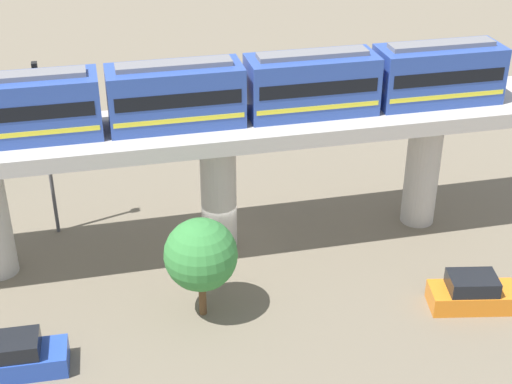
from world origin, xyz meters
The scene contains 7 objects.
ground_plane centered at (0.00, 0.00, 0.00)m, with size 120.00×120.00×0.00m, color #706654.
viaduct centered at (0.00, 0.00, 5.80)m, with size 5.20×35.80×7.40m.
train centered at (0.00, -1.46, 8.93)m, with size 2.64×27.45×3.24m.
parked_car_blue centered at (-8.03, 10.35, 0.74)m, with size 1.96×4.27×1.76m.
parked_car_orange centered at (-8.22, -10.89, 0.74)m, with size 2.58×4.47×1.76m.
tree_near_viaduct centered at (-5.86, 1.91, 3.34)m, with size 3.43×3.43×5.08m.
signal_post centered at (3.40, 8.69, 5.52)m, with size 0.44×0.28×10.00m.
Camera 1 is at (-34.57, 5.92, 22.42)m, focal length 52.75 mm.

